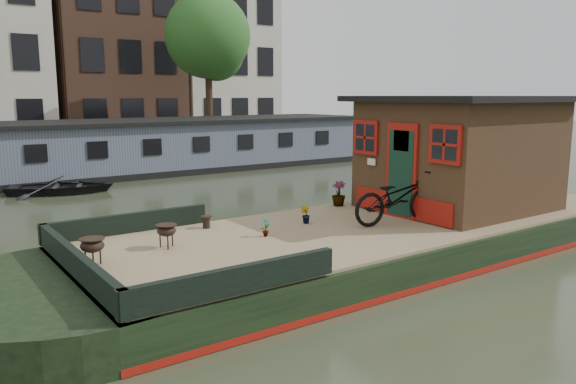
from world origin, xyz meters
TOP-DOWN VIEW (x-y plane):
  - ground at (0.00, 0.00)m, footprint 120.00×120.00m
  - houseboat_hull at (-1.33, 0.00)m, footprint 14.01×4.02m
  - houseboat_deck at (0.00, 0.00)m, footprint 11.80×3.80m
  - bow_bulwark at (-5.07, 0.00)m, footprint 3.00×4.00m
  - cabin at (2.19, 0.00)m, footprint 4.00×3.50m
  - bicycle at (-0.02, -0.32)m, footprint 2.00×0.92m
  - potted_plant_a at (-2.64, 0.27)m, footprint 0.21×0.18m
  - potted_plant_b at (-1.45, 0.69)m, footprint 0.20×0.22m
  - potted_plant_d at (0.20, 1.65)m, footprint 0.42×0.42m
  - brazier_front at (-4.34, 0.58)m, footprint 0.40×0.40m
  - brazier_rear at (-5.60, 0.29)m, footprint 0.47×0.47m
  - bollard_port at (-3.19, 1.43)m, footprint 0.20×0.20m
  - bollard_stbd at (-5.56, -1.70)m, footprint 0.18×0.18m
  - dinghy at (-3.56, 10.84)m, footprint 3.85×3.34m
  - far_houseboat at (0.00, 14.00)m, footprint 20.40×4.40m
  - quay at (0.00, 20.50)m, footprint 60.00×6.00m
  - townhouse_row at (0.15, 27.50)m, footprint 27.25×8.00m
  - tree_right at (6.14, 19.07)m, footprint 4.40×4.40m

SIDE VIEW (x-z plane):
  - ground at x=0.00m, z-range 0.00..0.00m
  - houseboat_hull at x=-1.33m, z-range -0.03..0.57m
  - dinghy at x=-3.56m, z-range 0.00..0.67m
  - quay at x=0.00m, z-range 0.00..0.90m
  - houseboat_deck at x=0.00m, z-range 0.60..0.65m
  - bollard_stbd at x=-5.56m, z-range 0.65..0.85m
  - bollard_port at x=-3.19m, z-range 0.65..0.88m
  - potted_plant_a at x=-2.64m, z-range 0.65..0.99m
  - potted_plant_b at x=-1.45m, z-range 0.65..0.99m
  - bow_bulwark at x=-5.07m, z-range 0.65..1.00m
  - brazier_front at x=-4.34m, z-range 0.65..1.04m
  - brazier_rear at x=-5.60m, z-range 0.65..1.06m
  - potted_plant_d at x=0.20m, z-range 0.65..1.20m
  - far_houseboat at x=0.00m, z-range -0.09..2.02m
  - bicycle at x=-0.02m, z-range 0.65..1.66m
  - cabin at x=2.19m, z-range 0.67..3.09m
  - tree_right at x=6.14m, z-range 2.19..9.59m
  - townhouse_row at x=0.15m, z-range -0.35..16.15m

